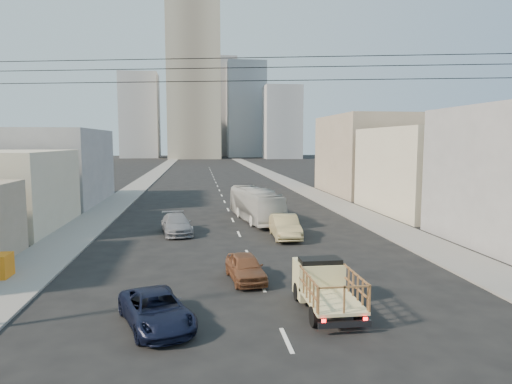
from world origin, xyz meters
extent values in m
plane|color=black|center=(0.00, 0.00, 0.00)|extent=(420.00, 420.00, 0.00)
cube|color=gray|center=(-11.75, 70.00, 0.06)|extent=(3.50, 180.00, 0.12)
cube|color=gray|center=(11.75, 70.00, 0.06)|extent=(3.50, 180.00, 0.12)
cube|color=silver|center=(0.00, 2.00, 0.01)|extent=(0.15, 2.00, 0.01)
cube|color=silver|center=(0.00, 8.00, 0.01)|extent=(0.15, 2.00, 0.01)
cube|color=silver|center=(0.00, 14.00, 0.01)|extent=(0.15, 2.00, 0.01)
cube|color=silver|center=(0.00, 20.00, 0.01)|extent=(0.15, 2.00, 0.01)
cube|color=silver|center=(0.00, 26.00, 0.01)|extent=(0.15, 2.00, 0.01)
cube|color=silver|center=(0.00, 32.00, 0.01)|extent=(0.15, 2.00, 0.01)
cube|color=silver|center=(0.00, 38.00, 0.01)|extent=(0.15, 2.00, 0.01)
cube|color=silver|center=(0.00, 44.00, 0.01)|extent=(0.15, 2.00, 0.01)
cube|color=silver|center=(0.00, 50.00, 0.01)|extent=(0.15, 2.00, 0.01)
cube|color=silver|center=(0.00, 56.00, 0.01)|extent=(0.15, 2.00, 0.01)
cube|color=silver|center=(0.00, 62.00, 0.01)|extent=(0.15, 2.00, 0.01)
cube|color=silver|center=(0.00, 68.00, 0.01)|extent=(0.15, 2.00, 0.01)
cube|color=silver|center=(0.00, 74.00, 0.01)|extent=(0.15, 2.00, 0.01)
cube|color=silver|center=(0.00, 80.00, 0.01)|extent=(0.15, 2.00, 0.01)
cube|color=silver|center=(0.00, 86.00, 0.01)|extent=(0.15, 2.00, 0.01)
cube|color=silver|center=(0.00, 92.00, 0.01)|extent=(0.15, 2.00, 0.01)
cube|color=silver|center=(0.00, 98.00, 0.01)|extent=(0.15, 2.00, 0.01)
cube|color=silver|center=(0.00, 104.00, 0.01)|extent=(0.15, 2.00, 0.01)
cube|color=beige|center=(2.08, 3.69, 0.70)|extent=(1.90, 3.00, 0.12)
cube|color=beige|center=(2.08, 5.69, 0.95)|extent=(1.90, 1.60, 1.50)
cube|color=black|center=(2.08, 5.44, 1.55)|extent=(1.70, 0.90, 0.70)
cube|color=#2D2D33|center=(2.08, 2.14, 0.40)|extent=(1.90, 0.12, 0.22)
cube|color=#FF0C0C|center=(1.33, 2.14, 0.55)|extent=(0.15, 0.05, 0.12)
cube|color=#FF0C0C|center=(2.83, 2.14, 0.55)|extent=(0.15, 0.05, 0.12)
cylinder|color=black|center=(1.23, 5.79, 0.38)|extent=(0.25, 0.76, 0.76)
cylinder|color=black|center=(2.93, 5.79, 0.38)|extent=(0.25, 0.76, 0.76)
cylinder|color=black|center=(1.23, 2.99, 0.38)|extent=(0.25, 0.76, 0.76)
cylinder|color=black|center=(2.93, 2.99, 0.38)|extent=(0.25, 0.76, 0.76)
imported|color=black|center=(-4.49, 3.79, 0.62)|extent=(3.42, 4.89, 1.24)
imported|color=#BBBBB7|center=(1.94, 25.54, 1.38)|extent=(3.69, 10.11, 2.75)
imported|color=brown|center=(-0.69, 8.88, 0.65)|extent=(1.96, 3.96, 1.30)
imported|color=tan|center=(3.08, 18.28, 0.80)|extent=(1.83, 4.92, 1.60)
imported|color=gray|center=(-4.52, 20.72, 0.71)|extent=(2.71, 5.11, 1.41)
cylinder|color=black|center=(0.00, 1.50, 9.30)|extent=(23.01, 5.02, 0.02)
cylinder|color=black|center=(0.00, 1.50, 9.00)|extent=(23.01, 5.02, 0.02)
cylinder|color=black|center=(0.00, 1.50, 8.60)|extent=(23.01, 5.02, 0.02)
cube|color=#C0B69B|center=(19.50, 28.00, 4.00)|extent=(11.00, 14.00, 8.00)
cube|color=gray|center=(20.00, 44.00, 5.00)|extent=(12.00, 16.00, 10.00)
cube|color=gray|center=(-19.50, 39.00, 4.00)|extent=(12.00, 16.00, 8.00)
cube|color=gray|center=(-4.00, 170.00, 30.00)|extent=(20.00, 20.00, 60.00)
cube|color=#999CA1|center=(18.00, 185.00, 20.00)|extent=(16.00, 16.00, 40.00)
cube|color=#999CA1|center=(-26.00, 180.00, 17.00)|extent=(15.00, 15.00, 34.00)
cube|color=gray|center=(6.00, 200.00, 22.00)|extent=(18.00, 18.00, 44.00)
cube|color=#999CA1|center=(30.00, 165.00, 14.00)|extent=(14.00, 14.00, 28.00)
camera|label=1|loc=(-2.91, -12.58, 6.73)|focal=32.00mm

